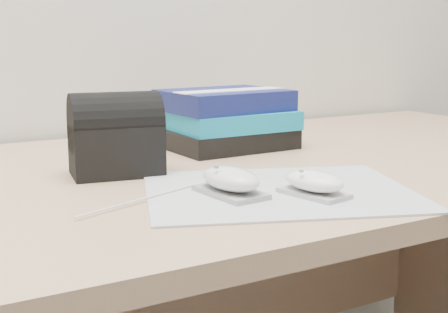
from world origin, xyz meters
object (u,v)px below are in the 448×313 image
book_stack (227,119)px  pouch (116,135)px  mouse_rear (231,181)px  desk (231,276)px  mouse_front (314,183)px

book_stack → pouch: bearing=-155.7°
mouse_rear → book_stack: size_ratio=0.47×
desk → mouse_rear: bearing=-120.7°
mouse_rear → book_stack: book_stack is taller
desk → book_stack: book_stack is taller
pouch → mouse_front: bearing=-56.1°
book_stack → desk: bearing=-114.5°
book_stack → pouch: size_ratio=1.57×
mouse_rear → book_stack: (0.19, 0.33, 0.03)m
desk → mouse_front: mouse_front is taller
mouse_rear → mouse_front: bearing=-31.5°
mouse_rear → pouch: 0.23m
desk → pouch: 0.38m
desk → mouse_rear: (-0.15, -0.26, 0.26)m
desk → mouse_rear: size_ratio=14.34×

